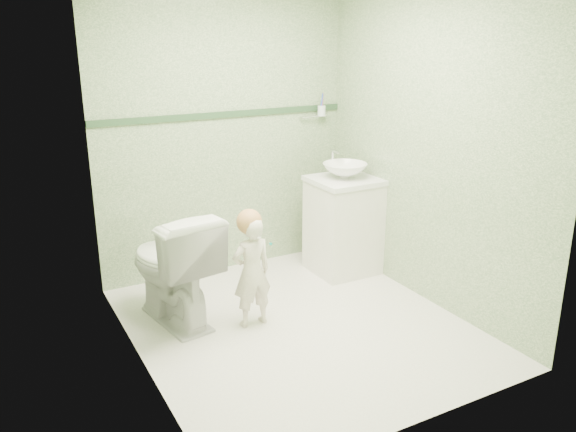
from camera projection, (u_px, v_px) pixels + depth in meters
ground at (298, 326)px, 4.17m from camera, size 2.50×2.50×0.00m
room_shell at (299, 161)px, 3.81m from camera, size 2.50×2.54×2.40m
trim_stripe at (225, 114)px, 4.80m from camera, size 2.20×0.02×0.05m
vanity at (343, 227)px, 5.02m from camera, size 0.52×0.50×0.80m
counter at (345, 180)px, 4.89m from camera, size 0.54×0.52×0.04m
basin at (345, 171)px, 4.87m from camera, size 0.37×0.37×0.13m
faucet at (333, 157)px, 5.00m from camera, size 0.03×0.13×0.18m
cup_holder at (321, 111)px, 5.16m from camera, size 0.26×0.07×0.21m
toilet at (172, 266)px, 4.13m from camera, size 0.60×0.89×0.84m
toddler at (252, 272)px, 4.08m from camera, size 0.30×0.20×0.80m
hair_cap at (249, 222)px, 3.99m from camera, size 0.18×0.18×0.18m
teal_toothbrush at (269, 243)px, 3.94m from camera, size 0.11×0.13×0.08m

